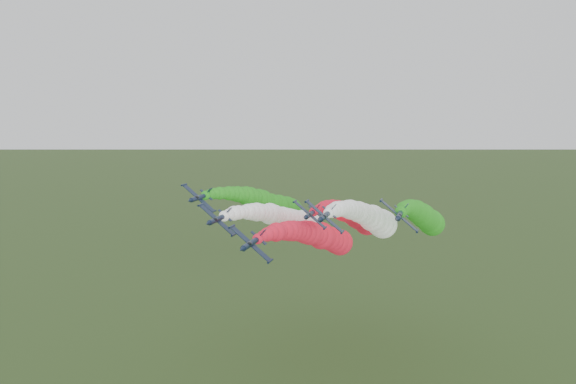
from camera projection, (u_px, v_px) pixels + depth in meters
The scene contains 6 objects.
jet_lead at pixel (319, 237), 128.22m from camera, with size 11.76×61.77×17.57m.
jet_inner_left at pixel (290, 220), 142.57m from camera, with size 12.20×62.21×18.02m.
jet_inner_right at pixel (370, 218), 139.74m from camera, with size 12.29×62.30×18.10m.
jet_outer_left at pixel (271, 204), 155.15m from camera, with size 12.25×62.26×18.06m.
jet_outer_right at pixel (423, 217), 138.70m from camera, with size 11.79×61.80×17.60m.
jet_trail at pixel (354, 216), 155.00m from camera, with size 12.31×62.32×18.12m.
Camera 1 is at (29.83, -102.27, 62.85)m, focal length 35.00 mm.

